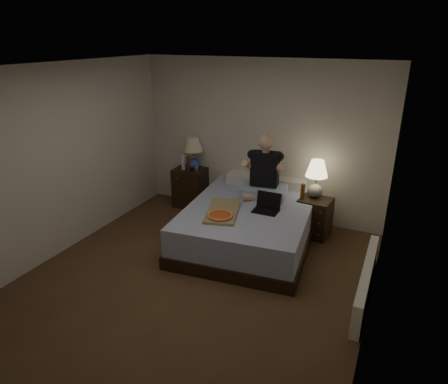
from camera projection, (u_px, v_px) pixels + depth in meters
The scene contains 19 objects.
floor at pixel (193, 281), 4.88m from camera, with size 4.00×4.50×0.00m, color brown.
ceiling at pixel (186, 68), 3.96m from camera, with size 4.00×4.50×0.00m, color white.
wall_back at pixel (260, 140), 6.31m from camera, with size 4.00×2.50×0.00m, color silver.
wall_front at pixel (14, 299), 2.52m from camera, with size 4.00×2.50×0.00m, color silver.
wall_left at pixel (56, 163), 5.20m from camera, with size 4.50×2.50×0.00m, color silver.
wall_right at pixel (381, 218), 3.63m from camera, with size 4.50×2.50×0.00m, color silver.
bed at pixel (250, 223), 5.74m from camera, with size 1.67×2.23×0.56m, color #536AA7.
nightstand_left at pixel (191, 187), 6.94m from camera, with size 0.52×0.47×0.67m, color black.
nightstand_right at pixel (314, 217), 5.90m from camera, with size 0.45×0.40×0.58m, color black.
lamp_left at pixel (193, 153), 6.68m from camera, with size 0.32×0.32×0.56m, color #2A3C9A, non-canonical shape.
lamp_right at pixel (316, 179), 5.78m from camera, with size 0.32×0.32×0.56m, color gray, non-canonical shape.
water_bottle at pixel (183, 162), 6.74m from camera, with size 0.07×0.07×0.25m, color silver.
soda_can at pixel (196, 168), 6.70m from camera, with size 0.07×0.07×0.10m, color #AAA9A5.
beer_bottle_left at pixel (188, 164), 6.68m from camera, with size 0.06×0.06×0.23m, color #50220B.
beer_bottle_right at pixel (303, 191), 5.77m from camera, with size 0.06×0.06×0.23m, color #5B340D.
person at pixel (264, 167), 5.78m from camera, with size 0.66×0.52×0.93m, color black, non-canonical shape.
laptop at pixel (266, 204), 5.40m from camera, with size 0.34×0.28×0.24m, color black, non-canonical shape.
pizza_box at pixel (220, 216), 5.21m from camera, with size 0.40×0.76×0.08m, color #9E895F, non-canonical shape.
radiator at pixel (366, 281), 4.52m from camera, with size 0.10×1.60×0.40m, color white.
Camera 1 is at (2.09, -3.59, 2.81)m, focal length 32.00 mm.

